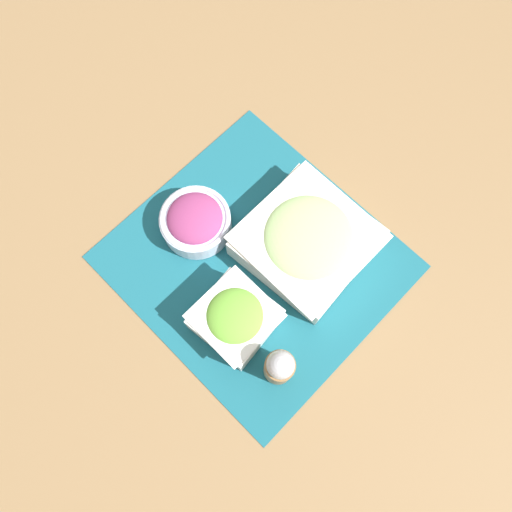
{
  "coord_description": "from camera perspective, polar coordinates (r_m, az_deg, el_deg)",
  "views": [
    {
      "loc": [
        0.17,
        -0.18,
        0.83
      ],
      "look_at": [
        0.0,
        0.0,
        0.03
      ],
      "focal_mm": 35.0,
      "sensor_mm": 36.0,
      "label": 1
    }
  ],
  "objects": [
    {
      "name": "onion_bowl",
      "position": [
        0.86,
        -6.93,
        4.0
      ],
      "size": [
        0.12,
        0.12,
        0.06
      ],
      "color": "silver",
      "rests_on": "placemat"
    },
    {
      "name": "pepper_shaker",
      "position": [
        0.77,
        2.69,
        -12.56
      ],
      "size": [
        0.05,
        0.05,
        0.12
      ],
      "color": "olive",
      "rests_on": "placemat"
    },
    {
      "name": "ground_plane",
      "position": [
        0.86,
        0.0,
        -0.67
      ],
      "size": [
        3.0,
        3.0,
        0.0
      ],
      "primitive_type": "plane",
      "color": "olive"
    },
    {
      "name": "lettuce_bowl",
      "position": [
        0.8,
        -2.36,
        -7.14
      ],
      "size": [
        0.12,
        0.12,
        0.08
      ],
      "color": "white",
      "rests_on": "placemat"
    },
    {
      "name": "cucumber_bowl",
      "position": [
        0.84,
        5.89,
        1.73
      ],
      "size": [
        0.21,
        0.21,
        0.07
      ],
      "color": "silver",
      "rests_on": "placemat"
    },
    {
      "name": "placemat",
      "position": [
        0.86,
        0.0,
        -0.63
      ],
      "size": [
        0.44,
        0.41,
        0.0
      ],
      "color": "#195B6B",
      "rests_on": "ground_plane"
    }
  ]
}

